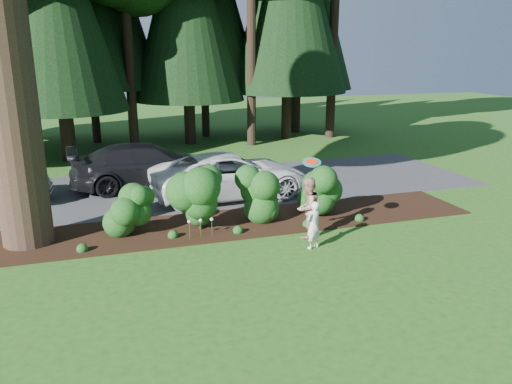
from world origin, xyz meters
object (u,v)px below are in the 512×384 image
(adult, at_px, (307,208))
(frisbee, at_px, (312,162))
(car_white_suv, at_px, (231,175))
(child, at_px, (314,225))
(car_dark_suv, at_px, (148,165))

(adult, xyz_separation_m, frisbee, (-0.10, -0.42, 1.33))
(adult, relative_size, frisbee, 3.45)
(car_white_suv, height_order, adult, adult)
(car_white_suv, distance_m, child, 5.08)
(frisbee, bearing_deg, adult, 76.15)
(car_dark_suv, xyz_separation_m, child, (3.34, -7.14, -0.21))
(car_white_suv, height_order, frisbee, frisbee)
(car_white_suv, bearing_deg, child, -174.29)
(adult, height_order, frisbee, frisbee)
(car_dark_suv, relative_size, frisbee, 11.49)
(car_dark_suv, distance_m, frisbee, 7.72)
(car_white_suv, bearing_deg, adult, -170.74)
(car_white_suv, distance_m, frisbee, 4.95)
(car_dark_suv, xyz_separation_m, adult, (3.49, -6.39, -0.00))
(child, bearing_deg, car_dark_suv, -87.71)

